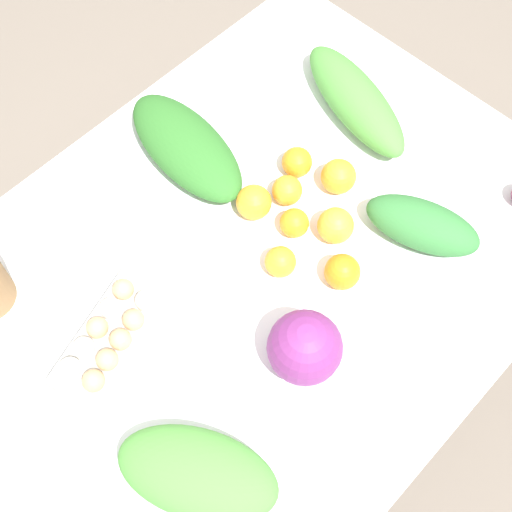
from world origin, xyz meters
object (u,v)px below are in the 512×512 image
Objects in this scene: cabbage_purple at (305,347)px; orange_4 at (342,272)px; greens_bunch_beet_tops at (355,100)px; orange_3 at (336,225)px; egg_carton at (111,339)px; orange_2 at (287,190)px; greens_bunch_scallion at (422,225)px; orange_5 at (297,162)px; greens_bunch_chard at (186,147)px; orange_0 at (280,262)px; orange_7 at (254,202)px; orange_1 at (294,223)px; greens_bunch_kale at (198,473)px; orange_6 at (337,175)px.

cabbage_purple is 1.92× the size of orange_4.
greens_bunch_beet_tops is 0.35m from orange_3.
egg_carton reaches higher than orange_2.
orange_2 is at bearing -64.91° from greens_bunch_scallion.
orange_2 is 0.98× the size of orange_5.
greens_bunch_chard is (0.37, -0.19, -0.00)m from greens_bunch_beet_tops.
greens_bunch_beet_tops is 1.48× the size of greens_bunch_scallion.
orange_3 reaches higher than orange_2.
orange_0 is at bearing 38.25° from orange_2.
orange_7 is at bearing -13.57° from egg_carton.
egg_carton is 4.23× the size of orange_5.
greens_bunch_chard is 4.53× the size of orange_3.
orange_1 is at bearing -52.96° from orange_3.
orange_5 is (0.22, 0.02, -0.01)m from greens_bunch_beet_tops.
greens_bunch_kale is at bearing 2.86° from cabbage_purple.
egg_carton is at bearing -9.53° from orange_1.
greens_bunch_beet_tops is at bearing 153.07° from greens_bunch_chard.
orange_4 is (0.37, 0.27, -0.01)m from greens_bunch_beet_tops.
orange_6 reaches higher than orange_0.
greens_bunch_beet_tops is 0.37m from orange_1.
orange_1 is at bearing 53.44° from orange_2.
egg_carton is at bearing -0.87° from orange_2.
orange_2 is at bearing 26.48° from orange_5.
orange_4 is (0.20, -0.05, -0.01)m from greens_bunch_scallion.
orange_7 reaches higher than orange_2.
greens_bunch_kale is at bearing 2.16° from greens_bunch_scallion.
orange_4 is at bearing 60.95° from orange_5.
orange_7 is (-0.07, -0.14, 0.01)m from orange_0.
orange_4 is (0.02, 0.15, 0.01)m from orange_1.
orange_6 is (-0.18, 0.30, -0.01)m from greens_bunch_chard.
orange_5 is at bearing -79.58° from greens_bunch_scallion.
egg_carton reaches higher than orange_4.
greens_bunch_beet_tops is at bearing -157.67° from greens_bunch_kale.
greens_bunch_chard is 0.46m from orange_4.
cabbage_purple is 2.27× the size of orange_1.
orange_6 is at bearing 109.52° from orange_5.
egg_carton is 3.86× the size of orange_4.
greens_bunch_scallion is 3.60× the size of orange_5.
greens_bunch_scallion is 3.15× the size of orange_6.
orange_3 is 0.11m from orange_4.
greens_bunch_kale is 4.63× the size of orange_1.
egg_carton is 3.70× the size of orange_3.
greens_bunch_kale reaches higher than orange_3.
orange_0 is 0.84× the size of orange_3.
egg_carton reaches higher than orange_5.
orange_1 is at bearing 19.19° from greens_bunch_beet_tops.
greens_bunch_scallion is at bearing 63.06° from greens_bunch_beet_tops.
greens_bunch_kale is at bearing 22.33° from greens_bunch_beet_tops.
orange_0 is 0.16m from orange_7.
greens_bunch_kale is 0.72m from orange_5.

